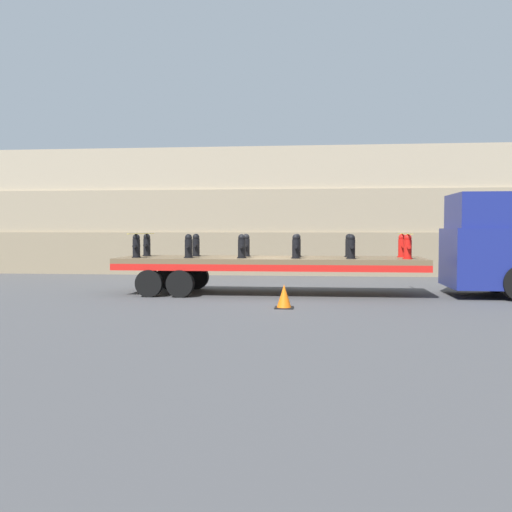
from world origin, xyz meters
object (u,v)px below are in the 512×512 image
at_px(fire_hydrant_black_near_1, 189,246).
at_px(fire_hydrant_black_near_4, 351,247).
at_px(fire_hydrant_red_near_5, 408,247).
at_px(fire_hydrant_black_far_4, 349,246).
at_px(flatbed_trailer, 254,264).
at_px(fire_hydrant_black_far_0, 147,245).
at_px(fire_hydrant_black_far_2, 246,246).
at_px(fire_hydrant_red_far_5, 402,246).
at_px(fire_hydrant_black_near_2, 242,247).
at_px(fire_hydrant_black_near_0, 136,246).
at_px(fire_hydrant_black_far_1, 196,245).
at_px(fire_hydrant_black_near_3, 296,247).
at_px(fire_hydrant_black_far_3, 297,246).
at_px(traffic_cone, 284,297).
at_px(truck_cab, 494,246).

distance_m(fire_hydrant_black_near_1, fire_hydrant_black_near_4, 4.99).
bearing_deg(fire_hydrant_red_near_5, fire_hydrant_black_far_4, 145.97).
relative_size(flatbed_trailer, fire_hydrant_black_far_4, 12.84).
relative_size(fire_hydrant_black_far_0, fire_hydrant_red_near_5, 1.00).
xyz_separation_m(fire_hydrant_black_far_2, fire_hydrant_red_far_5, (4.99, 0.00, 0.00)).
relative_size(fire_hydrant_black_far_0, fire_hydrant_black_near_4, 1.00).
relative_size(flatbed_trailer, fire_hydrant_black_near_2, 12.84).
height_order(fire_hydrant_black_near_0, fire_hydrant_black_far_1, same).
height_order(fire_hydrant_black_near_2, fire_hydrant_black_near_3, same).
bearing_deg(fire_hydrant_black_far_3, fire_hydrant_black_near_4, -34.03).
relative_size(fire_hydrant_black_far_2, fire_hydrant_red_far_5, 1.00).
xyz_separation_m(fire_hydrant_black_far_1, traffic_cone, (3.11, -3.82, -1.21)).
distance_m(truck_cab, fire_hydrant_black_near_1, 9.31).
relative_size(flatbed_trailer, fire_hydrant_black_near_1, 12.84).
xyz_separation_m(fire_hydrant_black_far_2, fire_hydrant_black_near_4, (3.33, -1.12, 0.00)).
distance_m(fire_hydrant_black_far_2, fire_hydrant_red_far_5, 4.99).
distance_m(truck_cab, fire_hydrant_black_far_0, 10.98).
bearing_deg(fire_hydrant_black_near_2, fire_hydrant_black_far_3, 34.03).
bearing_deg(fire_hydrant_black_far_2, truck_cab, -4.21).
relative_size(fire_hydrant_black_far_0, fire_hydrant_black_far_3, 1.00).
xyz_separation_m(fire_hydrant_black_near_3, fire_hydrant_black_near_4, (1.66, 0.00, 0.00)).
height_order(fire_hydrant_black_near_1, fire_hydrant_red_near_5, same).
bearing_deg(fire_hydrant_black_far_2, fire_hydrant_black_far_0, 180.00).
bearing_deg(fire_hydrant_black_far_2, fire_hydrant_black_far_4, 0.00).
height_order(fire_hydrant_black_near_1, traffic_cone, fire_hydrant_black_near_1).
bearing_deg(fire_hydrant_black_far_1, fire_hydrant_black_far_0, 180.00).
bearing_deg(fire_hydrant_black_near_3, fire_hydrant_black_far_0, 167.32).
bearing_deg(fire_hydrant_black_far_4, fire_hydrant_black_far_1, 180.00).
bearing_deg(fire_hydrant_red_far_5, fire_hydrant_black_near_0, -172.31).
bearing_deg(flatbed_trailer, fire_hydrant_black_near_4, -10.56).
height_order(flatbed_trailer, fire_hydrant_black_near_4, fire_hydrant_black_near_4).
height_order(fire_hydrant_black_far_4, fire_hydrant_red_far_5, same).
xyz_separation_m(fire_hydrant_black_near_2, fire_hydrant_black_near_3, (1.66, 0.00, 0.00)).
bearing_deg(truck_cab, fire_hydrant_black_near_4, -172.57).
height_order(fire_hydrant_black_near_1, fire_hydrant_black_far_4, same).
relative_size(fire_hydrant_black_far_1, fire_hydrant_black_far_4, 1.00).
bearing_deg(fire_hydrant_black_near_2, fire_hydrant_black_near_0, 180.00).
bearing_deg(fire_hydrant_red_far_5, fire_hydrant_black_far_4, 180.00).
bearing_deg(fire_hydrant_black_far_3, fire_hydrant_black_near_0, -167.32).
height_order(fire_hydrant_black_far_1, fire_hydrant_black_near_3, same).
bearing_deg(fire_hydrant_black_near_4, truck_cab, 7.43).
bearing_deg(fire_hydrant_black_far_0, truck_cab, -2.93).
relative_size(flatbed_trailer, fire_hydrant_red_near_5, 12.84).
bearing_deg(fire_hydrant_black_near_4, fire_hydrant_black_far_0, 170.42).
bearing_deg(fire_hydrant_black_far_1, fire_hydrant_black_far_2, 0.00).
relative_size(fire_hydrant_black_far_3, fire_hydrant_red_far_5, 1.00).
distance_m(flatbed_trailer, fire_hydrant_black_far_3, 1.56).
relative_size(fire_hydrant_black_near_0, fire_hydrant_black_far_0, 1.00).
bearing_deg(fire_hydrant_black_far_2, fire_hydrant_black_far_1, 180.00).
height_order(fire_hydrant_black_near_0, fire_hydrant_black_near_1, same).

